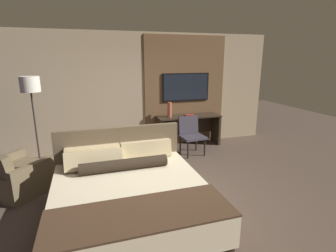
% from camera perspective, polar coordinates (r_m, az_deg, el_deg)
% --- Properties ---
extents(ground_plane, '(16.00, 16.00, 0.00)m').
position_cam_1_polar(ground_plane, '(4.45, -0.97, -15.11)').
color(ground_plane, '#4C3D33').
extents(wall_back_tv_panel, '(7.20, 0.09, 2.80)m').
position_cam_1_polar(wall_back_tv_panel, '(6.47, -6.24, 7.40)').
color(wall_back_tv_panel, tan).
rests_on(wall_back_tv_panel, ground_plane).
extents(bed, '(2.02, 2.15, 1.11)m').
position_cam_1_polar(bed, '(3.73, -8.41, -15.44)').
color(bed, '#33281E').
rests_on(bed, ground_plane).
extents(desk, '(1.62, 0.50, 0.79)m').
position_cam_1_polar(desk, '(6.71, 4.37, 0.11)').
color(desk, '#2D2319').
rests_on(desk, ground_plane).
extents(tv, '(1.24, 0.04, 0.70)m').
position_cam_1_polar(tv, '(6.73, 3.89, 8.45)').
color(tv, black).
extents(desk_chair, '(0.58, 0.57, 0.87)m').
position_cam_1_polar(desk_chair, '(6.17, 4.94, -1.36)').
color(desk_chair, '#38333D').
rests_on(desk_chair, ground_plane).
extents(armchair_by_window, '(1.23, 1.23, 0.80)m').
position_cam_1_polar(armchair_by_window, '(5.14, -29.98, -9.57)').
color(armchair_by_window, brown).
rests_on(armchair_by_window, ground_plane).
extents(floor_lamp, '(0.34, 0.34, 1.89)m').
position_cam_1_polar(floor_lamp, '(5.38, -27.66, 6.43)').
color(floor_lamp, '#282623').
rests_on(floor_lamp, ground_plane).
extents(vase_tall, '(0.10, 0.10, 0.37)m').
position_cam_1_polar(vase_tall, '(6.41, 0.35, 3.56)').
color(vase_tall, '#B2563D').
rests_on(vase_tall, desk).
extents(book, '(0.24, 0.18, 0.03)m').
position_cam_1_polar(book, '(6.60, 4.76, 2.35)').
color(book, maroon).
rests_on(book, desk).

